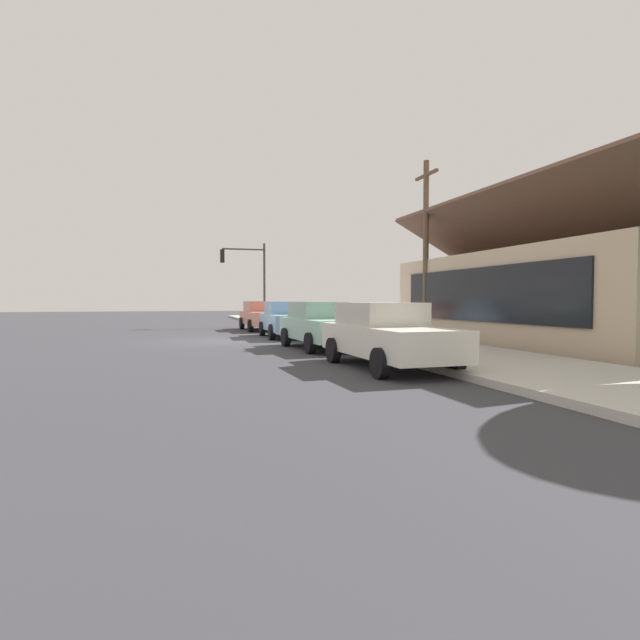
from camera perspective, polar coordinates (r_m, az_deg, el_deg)
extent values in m
plane|color=#38383D|center=(21.27, -10.23, -2.29)|extent=(120.00, 120.00, 0.00)
cube|color=beige|center=(22.57, 4.05, -1.80)|extent=(60.00, 4.20, 0.16)
cube|color=#EA8C75|center=(28.61, -6.32, 0.24)|extent=(4.82, 1.89, 0.70)
cube|color=tan|center=(29.07, -6.50, 1.51)|extent=(2.32, 1.65, 0.56)
cylinder|color=black|center=(27.36, -3.83, -0.58)|extent=(0.66, 0.23, 0.66)
cylinder|color=black|center=(26.99, -7.65, -0.63)|extent=(0.66, 0.23, 0.66)
cylinder|color=black|center=(30.26, -5.12, -0.31)|extent=(0.66, 0.23, 0.66)
cylinder|color=black|center=(29.93, -8.59, -0.36)|extent=(0.66, 0.23, 0.66)
cube|color=#8CB7E0|center=(22.97, -3.66, -0.23)|extent=(4.50, 1.95, 0.70)
cube|color=#779CBE|center=(23.38, -3.87, 1.36)|extent=(2.18, 1.65, 0.56)
cylinder|color=black|center=(21.84, -0.65, -1.27)|extent=(0.67, 0.24, 0.66)
cylinder|color=black|center=(21.47, -5.32, -1.34)|extent=(0.67, 0.24, 0.66)
cylinder|color=black|center=(24.51, -2.21, -0.89)|extent=(0.67, 0.24, 0.66)
cylinder|color=black|center=(24.19, -6.38, -0.95)|extent=(0.67, 0.24, 0.66)
cube|color=#9ED1BC|center=(17.49, 0.15, -0.98)|extent=(4.54, 1.94, 0.70)
cube|color=#86B1A0|center=(17.89, -0.33, 1.11)|extent=(2.21, 1.62, 0.56)
cylinder|color=black|center=(16.55, 4.57, -2.39)|extent=(0.67, 0.25, 0.66)
cylinder|color=black|center=(15.93, -1.10, -2.56)|extent=(0.67, 0.25, 0.66)
cylinder|color=black|center=(19.10, 1.20, -1.77)|extent=(0.67, 0.25, 0.66)
cylinder|color=black|center=(18.56, -3.79, -1.89)|extent=(0.67, 0.25, 0.66)
cube|color=silver|center=(12.63, 7.52, -2.23)|extent=(4.84, 1.89, 0.70)
cube|color=beige|center=(13.03, 6.63, 0.69)|extent=(2.34, 1.62, 0.56)
cylinder|color=black|center=(11.79, 14.55, -4.30)|extent=(0.66, 0.23, 0.66)
cylinder|color=black|center=(10.95, 6.64, -4.74)|extent=(0.66, 0.23, 0.66)
cylinder|color=black|center=(14.38, 8.18, -3.09)|extent=(0.66, 0.23, 0.66)
cylinder|color=black|center=(13.69, 1.47, -3.34)|extent=(0.66, 0.23, 0.66)
cube|color=#CCB293|center=(21.40, 25.50, 2.07)|extent=(12.79, 7.55, 3.37)
cube|color=black|center=(19.06, 16.95, 2.70)|extent=(10.23, 0.08, 1.88)
cube|color=brown|center=(20.37, 21.62, 9.71)|extent=(13.39, 4.07, 2.27)
cube|color=brown|center=(22.87, 29.17, 8.75)|extent=(13.39, 4.07, 2.27)
cylinder|color=#383833|center=(32.73, -6.13, 3.85)|extent=(0.14, 0.14, 5.20)
cylinder|color=#383833|center=(32.66, -8.41, 7.71)|extent=(0.10, 2.60, 0.10)
cube|color=black|center=(32.46, -10.69, 6.93)|extent=(0.28, 0.24, 0.80)
sphere|color=red|center=(32.63, -10.72, 7.36)|extent=(0.16, 0.16, 0.16)
sphere|color=yellow|center=(32.61, -10.72, 6.91)|extent=(0.16, 0.16, 0.16)
sphere|color=green|center=(32.59, -10.72, 6.45)|extent=(0.16, 0.16, 0.16)
cylinder|color=brown|center=(22.48, 11.55, 7.51)|extent=(0.24, 0.24, 7.50)
cube|color=brown|center=(22.99, 11.62, 15.35)|extent=(1.80, 0.12, 0.12)
cylinder|color=red|center=(19.86, 2.66, -1.31)|extent=(0.22, 0.22, 0.55)
sphere|color=red|center=(19.85, 2.67, -0.32)|extent=(0.18, 0.18, 0.18)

